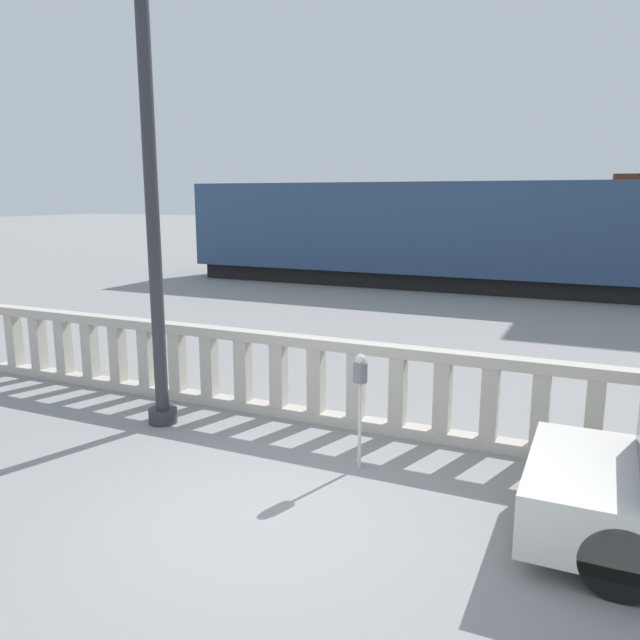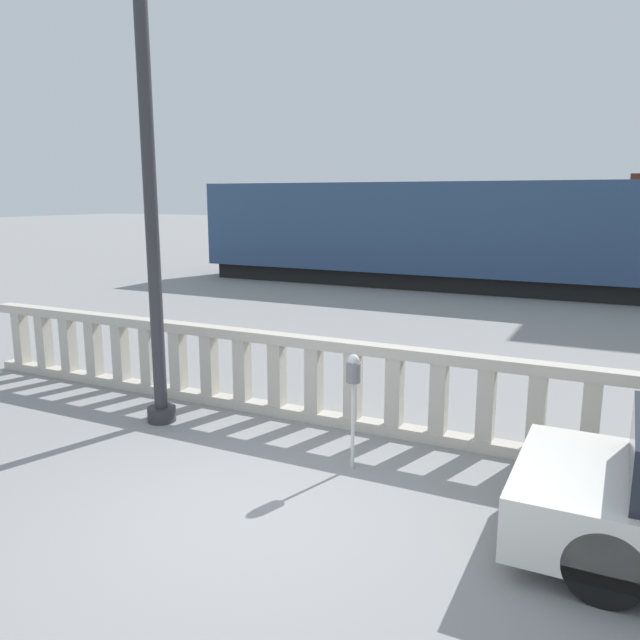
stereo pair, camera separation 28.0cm
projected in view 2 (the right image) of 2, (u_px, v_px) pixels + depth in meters
ground_plane at (246, 516)px, 6.09m from camera, size 160.00×160.00×0.00m
balustrade at (353, 385)px, 8.30m from camera, size 13.58×0.24×1.18m
lamppost at (149, 176)px, 8.01m from camera, size 0.39×0.39×6.13m
parking_meter at (353, 378)px, 6.94m from camera, size 0.16×0.16×1.35m
train_near at (588, 237)px, 18.93m from camera, size 25.85×2.66×4.11m
train_far at (473, 220)px, 32.74m from camera, size 20.91×2.80×4.07m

